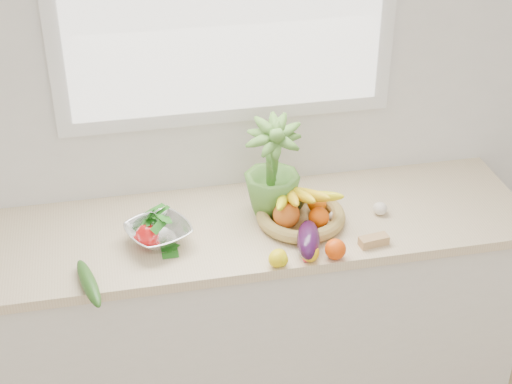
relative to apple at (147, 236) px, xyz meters
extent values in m
cube|color=white|center=(0.36, 0.37, 0.41)|extent=(4.50, 0.02, 2.70)
cube|color=silver|center=(0.36, 0.07, -0.51)|extent=(2.20, 0.58, 0.86)
cube|color=beige|center=(0.36, 0.07, -0.06)|extent=(2.24, 0.62, 0.04)
sphere|color=#F04907|center=(0.65, -0.21, -0.01)|extent=(0.10, 0.10, 0.08)
ellipsoid|color=yellow|center=(0.56, -0.20, -0.01)|extent=(0.08, 0.09, 0.07)
ellipsoid|color=yellow|center=(0.44, -0.21, -0.01)|extent=(0.10, 0.10, 0.06)
ellipsoid|color=yellow|center=(0.44, -0.21, -0.02)|extent=(0.09, 0.09, 0.06)
sphere|color=red|center=(0.00, 0.00, 0.00)|extent=(0.10, 0.10, 0.09)
cube|color=tan|center=(0.81, -0.16, -0.03)|extent=(0.11, 0.06, 0.03)
ellipsoid|color=silver|center=(0.72, 0.01, -0.02)|extent=(0.06, 0.06, 0.04)
ellipsoid|color=silver|center=(0.90, 0.03, -0.02)|extent=(0.08, 0.08, 0.05)
ellipsoid|color=silver|center=(0.50, -0.02, -0.02)|extent=(0.05, 0.05, 0.04)
ellipsoid|color=#300D33|center=(0.57, -0.14, 0.00)|extent=(0.14, 0.24, 0.09)
ellipsoid|color=#215418|center=(-0.22, -0.21, -0.02)|extent=(0.11, 0.28, 0.05)
sphere|color=red|center=(0.54, -0.21, -0.03)|extent=(0.03, 0.03, 0.03)
imported|color=#4D822F|center=(0.49, 0.11, 0.17)|extent=(0.26, 0.26, 0.38)
cylinder|color=tan|center=(0.59, 0.03, -0.04)|extent=(0.36, 0.36, 0.01)
torus|color=tan|center=(0.59, 0.03, -0.01)|extent=(0.42, 0.42, 0.05)
sphere|color=orange|center=(0.52, 0.00, 0.02)|extent=(0.13, 0.13, 0.10)
sphere|color=#FC5B07|center=(0.64, -0.02, 0.01)|extent=(0.10, 0.10, 0.08)
sphere|color=orange|center=(0.66, 0.08, 0.01)|extent=(0.09, 0.09, 0.07)
ellipsoid|color=black|center=(0.58, 0.10, 0.02)|extent=(0.10, 0.10, 0.10)
ellipsoid|color=yellow|center=(0.51, 0.02, 0.07)|extent=(0.12, 0.23, 0.10)
ellipsoid|color=gold|center=(0.54, 0.03, 0.08)|extent=(0.05, 0.23, 0.10)
ellipsoid|color=yellow|center=(0.58, 0.02, 0.09)|extent=(0.10, 0.23, 0.10)
ellipsoid|color=yellow|center=(0.61, 0.03, 0.08)|extent=(0.16, 0.21, 0.10)
ellipsoid|color=yellow|center=(0.64, 0.02, 0.07)|extent=(0.21, 0.16, 0.10)
cylinder|color=silver|center=(0.04, 0.01, -0.03)|extent=(0.12, 0.12, 0.02)
imported|color=white|center=(0.04, 0.01, 0.00)|extent=(0.30, 0.30, 0.06)
ellipsoid|color=#246F1B|center=(0.04, 0.01, 0.04)|extent=(0.22, 0.22, 0.07)
camera|label=1|loc=(-0.09, -2.37, 1.64)|focal=55.00mm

